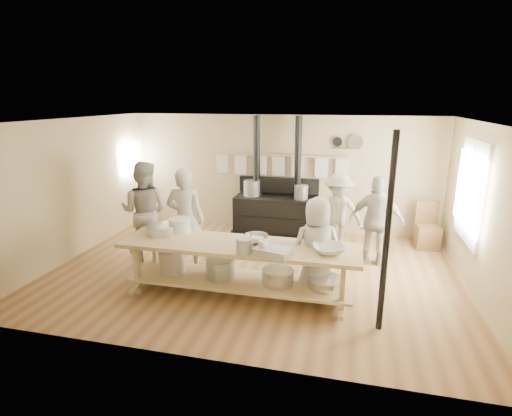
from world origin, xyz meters
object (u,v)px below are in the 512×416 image
(cook_center, at_px, (317,248))
(roasting_pan, at_px, (273,252))
(cook_by_window, at_px, (338,213))
(cook_far_left, at_px, (185,219))
(prep_table, at_px, (238,264))
(stove, at_px, (276,211))
(cook_right, at_px, (376,221))
(chair, at_px, (427,234))
(cook_left, at_px, (145,211))

(cook_center, xyz_separation_m, roasting_pan, (-0.55, -0.60, 0.12))
(cook_center, height_order, cook_by_window, cook_by_window)
(cook_far_left, bearing_deg, prep_table, 139.46)
(stove, distance_m, cook_far_left, 2.57)
(cook_by_window, distance_m, roasting_pan, 2.70)
(roasting_pan, bearing_deg, stove, 100.06)
(prep_table, relative_size, cook_right, 2.20)
(cook_right, relative_size, cook_by_window, 1.04)
(cook_by_window, relative_size, chair, 1.67)
(chair, bearing_deg, cook_center, -132.13)
(cook_by_window, bearing_deg, stove, 153.89)
(cook_by_window, bearing_deg, cook_left, -157.19)
(roasting_pan, bearing_deg, cook_by_window, 73.27)
(cook_far_left, distance_m, cook_center, 2.37)
(cook_right, height_order, cook_by_window, cook_right)
(chair, xyz_separation_m, roasting_pan, (-2.56, -3.20, 0.62))
(chair, bearing_deg, prep_table, -142.15)
(stove, bearing_deg, cook_by_window, -29.21)
(cook_left, distance_m, cook_right, 4.22)
(stove, relative_size, chair, 2.75)
(cook_far_left, relative_size, cook_by_window, 1.16)
(cook_far_left, relative_size, cook_center, 1.17)
(stove, bearing_deg, cook_far_left, -117.52)
(cook_by_window, relative_size, roasting_pan, 3.35)
(chair, bearing_deg, cook_far_left, -158.50)
(cook_by_window, bearing_deg, cook_far_left, -146.61)
(cook_far_left, bearing_deg, cook_left, -22.54)
(stove, bearing_deg, cook_right, -31.33)
(stove, distance_m, cook_right, 2.44)
(prep_table, xyz_separation_m, cook_by_window, (1.37, 2.25, 0.27))
(cook_left, height_order, chair, cook_left)
(prep_table, xyz_separation_m, cook_left, (-2.08, 1.01, 0.41))
(prep_table, bearing_deg, cook_right, 40.32)
(cook_center, bearing_deg, chair, -145.42)
(cook_by_window, distance_m, chair, 1.96)
(cook_left, bearing_deg, roasting_pan, 145.90)
(prep_table, relative_size, cook_left, 1.93)
(cook_far_left, xyz_separation_m, cook_left, (-0.91, 0.25, 0.02))
(cook_far_left, distance_m, cook_left, 0.94)
(cook_left, relative_size, chair, 1.97)
(cook_center, relative_size, cook_by_window, 0.99)
(prep_table, bearing_deg, cook_center, 13.15)
(stove, relative_size, cook_far_left, 1.42)
(cook_left, height_order, cook_center, cook_left)
(cook_right, xyz_separation_m, cook_by_window, (-0.70, 0.49, -0.03))
(prep_table, height_order, cook_by_window, cook_by_window)
(roasting_pan, bearing_deg, chair, 51.32)
(cook_by_window, bearing_deg, prep_table, -118.25)
(cook_center, bearing_deg, cook_right, -139.56)
(cook_right, bearing_deg, cook_center, 66.54)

